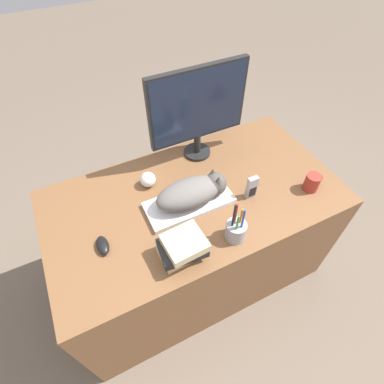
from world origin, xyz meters
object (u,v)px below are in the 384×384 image
object	(u,v)px
coffee_mug	(312,182)
monitor	(198,108)
computer_mouse	(103,245)
phone	(252,188)
pen_cup	(236,230)
keyboard	(189,203)
baseball	(148,180)
cat	(194,191)
book_stack	(182,247)

from	to	relation	value
coffee_mug	monitor	bearing A→B (deg)	128.77
computer_mouse	coffee_mug	size ratio (longest dim) A/B	0.94
monitor	phone	bearing A→B (deg)	-77.21
computer_mouse	pen_cup	size ratio (longest dim) A/B	0.43
computer_mouse	coffee_mug	bearing A→B (deg)	-6.92
keyboard	baseball	size ratio (longest dim) A/B	5.41
keyboard	computer_mouse	world-z (taller)	computer_mouse
coffee_mug	cat	bearing A→B (deg)	162.69
coffee_mug	pen_cup	xyz separation A→B (m)	(-0.49, -0.08, 0.01)
cat	keyboard	bearing A→B (deg)	-180.00
monitor	cat	bearing A→B (deg)	-119.13
phone	monitor	bearing A→B (deg)	102.79
monitor	pen_cup	world-z (taller)	monitor
cat	coffee_mug	size ratio (longest dim) A/B	3.39
computer_mouse	coffee_mug	xyz separation A→B (m)	(1.02, -0.12, 0.03)
keyboard	coffee_mug	xyz separation A→B (m)	(0.59, -0.17, 0.03)
baseball	phone	size ratio (longest dim) A/B	0.61
keyboard	coffee_mug	bearing A→B (deg)	-16.56
monitor	book_stack	world-z (taller)	monitor
cat	book_stack	size ratio (longest dim) A/B	1.79
keyboard	monitor	xyz separation A→B (m)	(0.20, 0.31, 0.28)
computer_mouse	coffee_mug	world-z (taller)	coffee_mug
keyboard	phone	xyz separation A→B (m)	(0.29, -0.09, 0.05)
cat	pen_cup	size ratio (longest dim) A/B	1.56
cat	monitor	size ratio (longest dim) A/B	0.69
coffee_mug	phone	world-z (taller)	phone
book_stack	computer_mouse	bearing A→B (deg)	148.00
monitor	baseball	world-z (taller)	monitor
baseball	book_stack	distance (m)	0.44
phone	book_stack	xyz separation A→B (m)	(-0.43, -0.15, -0.00)
baseball	phone	distance (m)	0.51
cat	computer_mouse	xyz separation A→B (m)	(-0.46, -0.05, -0.07)
phone	coffee_mug	bearing A→B (deg)	-16.67
monitor	phone	xyz separation A→B (m)	(0.09, -0.39, -0.23)
monitor	baseball	xyz separation A→B (m)	(-0.33, -0.10, -0.25)
monitor	book_stack	xyz separation A→B (m)	(-0.34, -0.54, -0.23)
baseball	coffee_mug	bearing A→B (deg)	-27.85
coffee_mug	book_stack	distance (m)	0.73
cat	phone	world-z (taller)	cat
monitor	phone	distance (m)	0.46
monitor	coffee_mug	xyz separation A→B (m)	(0.39, -0.48, -0.25)
baseball	phone	world-z (taller)	phone
cat	pen_cup	bearing A→B (deg)	-73.89
monitor	computer_mouse	world-z (taller)	monitor
monitor	baseball	size ratio (longest dim) A/B	6.64
phone	book_stack	world-z (taller)	phone
computer_mouse	phone	distance (m)	0.72
keyboard	baseball	xyz separation A→B (m)	(-0.13, 0.20, 0.03)
monitor	phone	world-z (taller)	monitor
keyboard	book_stack	xyz separation A→B (m)	(-0.14, -0.23, 0.05)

